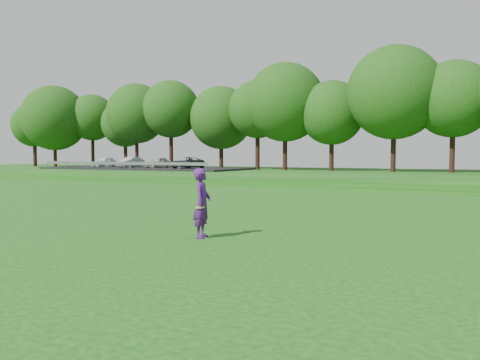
% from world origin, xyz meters
% --- Properties ---
extents(ground, '(140.00, 140.00, 0.00)m').
position_xyz_m(ground, '(0.00, 0.00, 0.00)').
color(ground, '#10480E').
rests_on(ground, ground).
extents(berm, '(130.00, 30.00, 0.60)m').
position_xyz_m(berm, '(0.00, 34.00, 0.30)').
color(berm, '#10480E').
rests_on(berm, ground).
extents(walking_path, '(130.00, 1.60, 0.04)m').
position_xyz_m(walking_path, '(0.00, 20.00, 0.02)').
color(walking_path, gray).
rests_on(walking_path, ground).
extents(treeline, '(104.00, 7.00, 15.00)m').
position_xyz_m(treeline, '(0.00, 38.00, 8.10)').
color(treeline, '#19400E').
rests_on(treeline, berm).
extents(parking_lot, '(24.00, 9.00, 1.38)m').
position_xyz_m(parking_lot, '(-23.62, 32.79, 0.99)').
color(parking_lot, black).
rests_on(parking_lot, berm).
extents(woman, '(0.61, 0.76, 1.81)m').
position_xyz_m(woman, '(4.08, 1.25, 0.91)').
color(woman, '#4D186E').
rests_on(woman, ground).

